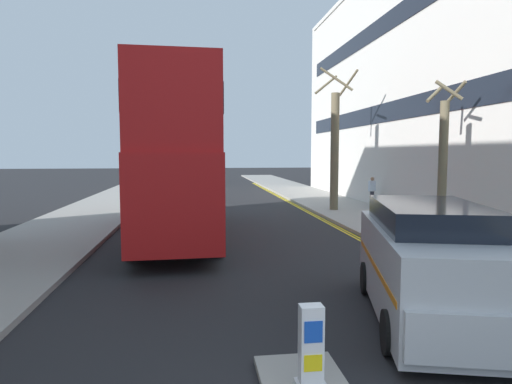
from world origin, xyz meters
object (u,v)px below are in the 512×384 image
object	(u,v)px
keep_left_bollard	(311,354)
pedestrian_far	(372,191)
double_decker_bus_away	(176,153)
taxi_minivan	(431,264)

from	to	relation	value
keep_left_bollard	pedestrian_far	xyz separation A→B (m)	(7.96, 17.58, 0.38)
keep_left_bollard	double_decker_bus_away	distance (m)	11.60
keep_left_bollard	double_decker_bus_away	world-z (taller)	double_decker_bus_away
keep_left_bollard	taxi_minivan	xyz separation A→B (m)	(2.73, 2.17, 0.46)
double_decker_bus_away	keep_left_bollard	bearing A→B (deg)	-79.36
taxi_minivan	pedestrian_far	xyz separation A→B (m)	(5.24, 15.41, -0.08)
double_decker_bus_away	pedestrian_far	distance (m)	12.11
keep_left_bollard	pedestrian_far	size ratio (longest dim) A/B	0.69
taxi_minivan	double_decker_bus_away	bearing A→B (deg)	118.24
keep_left_bollard	double_decker_bus_away	bearing A→B (deg)	100.64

